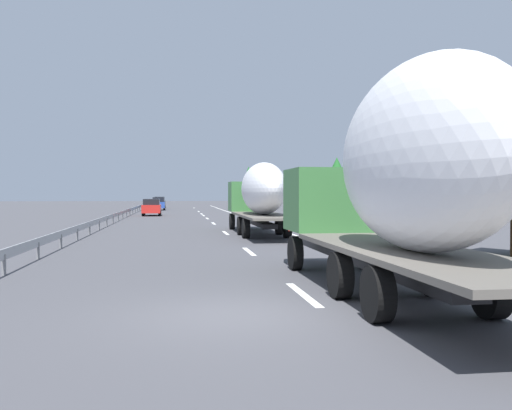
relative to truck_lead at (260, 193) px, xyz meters
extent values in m
plane|color=#424247|center=(18.81, 3.60, -2.35)|extent=(260.00, 260.00, 0.00)
cube|color=white|center=(-19.19, 1.80, -2.34)|extent=(3.20, 0.20, 0.01)
cube|color=white|center=(-9.28, 1.80, -2.34)|extent=(3.20, 0.20, 0.01)
cube|color=white|center=(1.72, 1.80, -2.34)|extent=(3.20, 0.20, 0.01)
cube|color=white|center=(12.63, 1.80, -2.34)|extent=(3.20, 0.20, 0.01)
cube|color=white|center=(21.70, 1.80, -2.34)|extent=(3.20, 0.20, 0.01)
cube|color=white|center=(33.75, 1.80, -2.34)|extent=(3.20, 0.20, 0.01)
cube|color=white|center=(28.99, 1.80, -2.34)|extent=(3.20, 0.20, 0.01)
cube|color=white|center=(42.37, 1.80, -2.34)|extent=(3.20, 0.20, 0.01)
cube|color=white|center=(61.50, 1.80, -2.34)|extent=(3.20, 0.20, 0.01)
cube|color=white|center=(23.81, -1.90, -2.34)|extent=(110.00, 0.20, 0.01)
cube|color=#387038|center=(4.92, 0.00, -0.20)|extent=(2.40, 2.50, 1.90)
cube|color=black|center=(6.02, 0.00, 0.30)|extent=(0.08, 2.12, 0.80)
cube|color=#262628|center=(1.81, 0.00, -1.68)|extent=(11.46, 0.70, 0.24)
cube|color=#59544C|center=(-1.30, 0.00, -1.21)|extent=(10.06, 2.50, 0.12)
ellipsoid|color=white|center=(-1.20, 0.00, 0.27)|extent=(7.74, 2.20, 2.83)
cube|color=red|center=(-6.30, -0.69, -1.45)|extent=(0.04, 0.56, 0.56)
cylinder|color=black|center=(4.92, 1.10, -1.83)|extent=(1.04, 0.30, 1.04)
cylinder|color=black|center=(4.92, -1.10, -1.83)|extent=(1.04, 0.30, 1.04)
cylinder|color=black|center=(-0.10, 1.10, -1.83)|extent=(1.04, 0.35, 1.04)
cylinder|color=black|center=(-0.10, -1.10, -1.83)|extent=(1.04, 0.35, 1.04)
cylinder|color=black|center=(-2.50, 1.10, -1.83)|extent=(1.04, 0.35, 1.04)
cylinder|color=black|center=(-2.50, -1.10, -1.83)|extent=(1.04, 0.35, 1.04)
cube|color=#387038|center=(-15.01, 0.00, -0.20)|extent=(2.40, 2.50, 1.90)
cube|color=black|center=(-13.91, 0.00, 0.30)|extent=(0.08, 2.12, 0.80)
cube|color=#262628|center=(-18.01, 0.00, -1.68)|extent=(11.07, 0.70, 0.24)
cube|color=#59544C|center=(-21.02, 0.00, -1.21)|extent=(9.63, 2.50, 0.12)
ellipsoid|color=white|center=(-21.46, 0.00, 0.74)|extent=(7.18, 2.20, 3.77)
cylinder|color=black|center=(-15.01, 1.10, -1.83)|extent=(1.04, 0.30, 1.04)
cylinder|color=black|center=(-15.01, -1.10, -1.83)|extent=(1.04, 0.30, 1.04)
cylinder|color=black|center=(-19.82, 1.10, -1.83)|extent=(1.04, 0.35, 1.04)
cylinder|color=black|center=(-19.82, -1.10, -1.83)|extent=(1.04, 0.35, 1.04)
cylinder|color=black|center=(-22.22, 1.10, -1.83)|extent=(1.04, 0.35, 1.04)
cylinder|color=black|center=(-22.22, -1.10, -1.83)|extent=(1.04, 0.35, 1.04)
cube|color=red|center=(29.22, 7.26, -1.61)|extent=(4.33, 1.89, 0.84)
cube|color=black|center=(28.89, 7.26, -0.88)|extent=(2.38, 1.67, 0.61)
cylinder|color=black|center=(30.56, 8.10, -2.03)|extent=(0.64, 0.22, 0.64)
cylinder|color=black|center=(30.56, 6.41, -2.03)|extent=(0.64, 0.22, 0.64)
cylinder|color=black|center=(27.87, 8.10, -2.03)|extent=(0.64, 0.22, 0.64)
cylinder|color=black|center=(27.87, 6.41, -2.03)|extent=(0.64, 0.22, 0.64)
cube|color=#28479E|center=(49.95, 7.15, -1.61)|extent=(4.67, 1.78, 0.84)
cube|color=black|center=(49.60, 7.15, -0.85)|extent=(2.57, 1.56, 0.66)
cylinder|color=black|center=(51.40, 7.94, -2.03)|extent=(0.64, 0.22, 0.64)
cylinder|color=black|center=(51.40, 6.36, -2.03)|extent=(0.64, 0.22, 0.64)
cylinder|color=black|center=(48.50, 7.94, -2.03)|extent=(0.64, 0.22, 0.64)
cylinder|color=black|center=(48.50, 6.36, -2.03)|extent=(0.64, 0.22, 0.64)
cube|color=black|center=(62.25, 7.32, -1.61)|extent=(4.42, 1.76, 0.84)
cube|color=black|center=(61.92, 7.32, -0.85)|extent=(2.43, 1.55, 0.67)
cylinder|color=black|center=(63.62, 8.10, -2.03)|extent=(0.64, 0.22, 0.64)
cylinder|color=black|center=(63.62, 6.54, -2.03)|extent=(0.64, 0.22, 0.64)
cylinder|color=black|center=(60.88, 8.10, -2.03)|extent=(0.64, 0.22, 0.64)
cylinder|color=black|center=(60.88, 6.54, -2.03)|extent=(0.64, 0.22, 0.64)
cylinder|color=gray|center=(17.24, -3.10, -1.22)|extent=(0.10, 0.10, 2.26)
cube|color=#2D569E|center=(17.24, -3.10, 0.26)|extent=(0.06, 0.90, 0.70)
cylinder|color=#472D19|center=(16.15, -9.15, -1.55)|extent=(0.31, 0.31, 1.60)
cone|color=#1E5B23|center=(16.15, -9.15, 1.20)|extent=(3.73, 3.73, 3.90)
cylinder|color=#472D19|center=(51.87, -7.83, -1.74)|extent=(0.34, 0.34, 1.22)
cone|color=#286B2D|center=(51.87, -7.83, 1.49)|extent=(3.40, 3.40, 5.24)
cylinder|color=#472D19|center=(52.79, -6.07, -1.37)|extent=(0.39, 0.39, 1.95)
cone|color=#1E5B23|center=(52.79, -6.07, 1.82)|extent=(3.78, 3.78, 4.42)
cube|color=#9EA0A5|center=(21.81, 9.60, -1.75)|extent=(94.00, 0.06, 0.32)
cube|color=slate|center=(-14.97, 9.60, -2.05)|extent=(0.10, 0.10, 0.60)
cube|color=slate|center=(-10.89, 9.60, -2.05)|extent=(0.10, 0.10, 0.60)
cube|color=slate|center=(-6.80, 9.60, -2.05)|extent=(0.10, 0.10, 0.60)
cube|color=slate|center=(-2.71, 9.60, -2.05)|extent=(0.10, 0.10, 0.60)
cube|color=slate|center=(1.38, 9.60, -2.05)|extent=(0.10, 0.10, 0.60)
cube|color=slate|center=(5.46, 9.60, -2.05)|extent=(0.10, 0.10, 0.60)
cube|color=slate|center=(9.55, 9.60, -2.05)|extent=(0.10, 0.10, 0.60)
cube|color=slate|center=(13.64, 9.60, -2.05)|extent=(0.10, 0.10, 0.60)
cube|color=slate|center=(17.72, 9.60, -2.05)|extent=(0.10, 0.10, 0.60)
cube|color=slate|center=(21.81, 9.60, -2.05)|extent=(0.10, 0.10, 0.60)
cube|color=slate|center=(25.90, 9.60, -2.05)|extent=(0.10, 0.10, 0.60)
cube|color=slate|center=(29.98, 9.60, -2.05)|extent=(0.10, 0.10, 0.60)
cube|color=slate|center=(34.07, 9.60, -2.05)|extent=(0.10, 0.10, 0.60)
cube|color=slate|center=(38.16, 9.60, -2.05)|extent=(0.10, 0.10, 0.60)
cube|color=slate|center=(42.25, 9.60, -2.05)|extent=(0.10, 0.10, 0.60)
cube|color=slate|center=(46.33, 9.60, -2.05)|extent=(0.10, 0.10, 0.60)
cube|color=slate|center=(50.42, 9.60, -2.05)|extent=(0.10, 0.10, 0.60)
cube|color=slate|center=(54.51, 9.60, -2.05)|extent=(0.10, 0.10, 0.60)
cube|color=slate|center=(58.59, 9.60, -2.05)|extent=(0.10, 0.10, 0.60)
cube|color=slate|center=(62.68, 9.60, -2.05)|extent=(0.10, 0.10, 0.60)
cube|color=slate|center=(66.77, 9.60, -2.05)|extent=(0.10, 0.10, 0.60)
camera|label=1|loc=(-32.14, 4.72, -0.01)|focal=40.19mm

